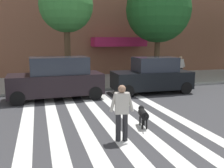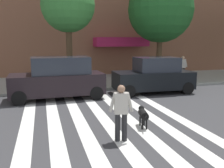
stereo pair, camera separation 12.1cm
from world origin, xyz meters
name	(u,v)px [view 1 (the left image)]	position (x,y,z in m)	size (l,w,h in m)	color
ground_plane	(115,146)	(0.00, 7.42, 0.00)	(160.00, 160.00, 0.00)	#353538
sidewalk_far	(69,83)	(0.00, 17.84, 0.07)	(80.00, 6.00, 0.15)	gray
crosswalk_stripes	(125,144)	(0.31, 7.42, 0.00)	(5.85, 14.24, 0.01)	silver
parked_car_behind_first	(57,79)	(-1.06, 13.64, 1.01)	(4.57, 2.03, 2.07)	black
parked_car_third_in_line	(152,76)	(4.09, 13.63, 0.93)	(4.32, 1.98, 1.96)	black
street_tree_nearest	(66,6)	(-0.21, 16.17, 4.81)	(3.10, 3.10, 6.25)	#4C3823
street_tree_middle	(158,10)	(5.98, 16.90, 4.87)	(4.35, 4.35, 6.91)	#4C3823
pedestrian_dog_walker	(122,110)	(0.30, 7.71, 0.93)	(0.71, 0.31, 1.64)	black
dog_on_leash	(143,114)	(1.37, 8.64, 0.44)	(0.37, 0.96, 0.65)	black
pedestrian_bystander	(180,66)	(7.67, 16.61, 1.08)	(0.71, 0.29, 1.64)	black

